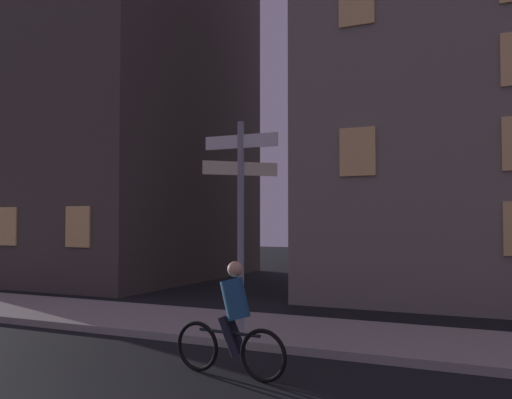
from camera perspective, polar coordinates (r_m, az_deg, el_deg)
sidewalk_kerb at (r=11.32m, az=-2.09°, el=-12.90°), size 40.00×2.80×0.14m
signpost at (r=9.88m, az=-1.57°, el=-0.92°), size 1.43×1.01×3.80m
cyclist at (r=7.97m, az=-2.45°, el=-12.51°), size 1.82×0.36×1.61m
building_left_block at (r=23.32m, az=-14.78°, el=11.77°), size 8.78×9.61×15.54m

